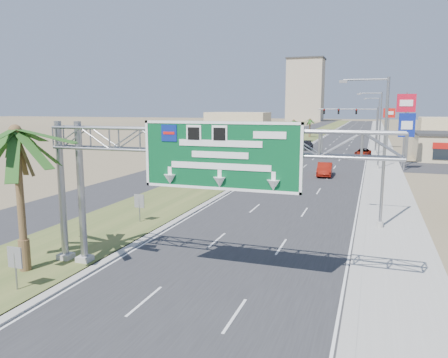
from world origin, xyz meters
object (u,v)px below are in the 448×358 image
at_px(pole_sign_blue, 407,127).
at_px(palm_near, 15,132).
at_px(sign_gantry, 191,152).
at_px(car_right_lane, 363,153).
at_px(car_mid_lane, 325,169).
at_px(pole_sign_red_far, 389,116).
at_px(pole_sign_red_near, 406,108).
at_px(car_far, 307,145).
at_px(car_left_lane, 276,173).
at_px(signal_mast, 364,126).

bearing_deg(pole_sign_blue, palm_near, -114.44).
bearing_deg(sign_gantry, car_right_lane, 83.67).
xyz_separation_m(car_mid_lane, pole_sign_red_far, (7.92, 39.29, 5.55)).
bearing_deg(pole_sign_red_near, car_far, 127.69).
distance_m(car_right_lane, car_far, 14.20).
distance_m(sign_gantry, car_far, 66.73).
xyz_separation_m(palm_near, car_left_lane, (5.81, 31.56, -6.13)).
height_order(sign_gantry, palm_near, palm_near).
bearing_deg(pole_sign_blue, signal_mast, 105.26).
distance_m(palm_near, car_mid_lane, 38.01).
relative_size(car_right_lane, pole_sign_red_near, 0.47).
height_order(car_mid_lane, pole_sign_red_near, pole_sign_red_near).
bearing_deg(sign_gantry, car_far, 93.68).
xyz_separation_m(palm_near, car_far, (3.87, 68.31, -6.12)).
height_order(car_right_lane, car_far, car_far).
xyz_separation_m(sign_gantry, pole_sign_red_near, (11.75, 45.65, 1.90)).
bearing_deg(pole_sign_blue, pole_sign_red_far, 92.31).
xyz_separation_m(car_mid_lane, car_right_lane, (3.75, 22.88, -0.13)).
relative_size(car_left_lane, pole_sign_red_near, 0.47).
bearing_deg(pole_sign_blue, car_mid_lane, -139.64).
bearing_deg(pole_sign_red_far, pole_sign_red_near, -87.38).
distance_m(palm_near, car_right_lane, 60.91).
xyz_separation_m(sign_gantry, signal_mast, (6.23, 62.05, -1.21)).
xyz_separation_m(signal_mast, car_far, (-10.51, 4.34, -4.04)).
bearing_deg(pole_sign_red_near, palm_near, -112.68).
xyz_separation_m(sign_gantry, pole_sign_red_far, (10.48, 73.32, 0.28)).
bearing_deg(signal_mast, pole_sign_red_near, -71.42).
bearing_deg(sign_gantry, palm_near, -166.68).
distance_m(sign_gantry, car_left_lane, 30.19).
bearing_deg(car_far, sign_gantry, -90.83).
bearing_deg(car_right_lane, car_mid_lane, -92.19).
relative_size(palm_near, car_left_lane, 1.79).
xyz_separation_m(signal_mast, pole_sign_blue, (5.52, -20.21, 0.69)).
bearing_deg(car_far, car_right_lane, -46.35).
relative_size(sign_gantry, palm_near, 2.01).
distance_m(sign_gantry, pole_sign_red_far, 74.06).
distance_m(signal_mast, car_far, 12.06).
bearing_deg(palm_near, car_mid_lane, 73.43).
bearing_deg(car_far, car_left_lane, -91.48).
xyz_separation_m(palm_near, car_right_lane, (14.45, 58.84, -6.28)).
xyz_separation_m(sign_gantry, car_far, (-4.27, 66.38, -5.25)).
bearing_deg(car_mid_lane, signal_mast, 79.27).
height_order(sign_gantry, pole_sign_red_far, pole_sign_red_far).
xyz_separation_m(car_left_lane, car_right_lane, (8.64, 27.28, -0.14)).
bearing_deg(sign_gantry, pole_sign_blue, 74.31).
distance_m(car_mid_lane, pole_sign_blue, 12.96).
xyz_separation_m(sign_gantry, car_right_lane, (6.31, 56.91, -5.40)).
distance_m(palm_near, pole_sign_red_near, 51.57).
distance_m(sign_gantry, signal_mast, 62.37).
relative_size(sign_gantry, car_mid_lane, 3.51).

